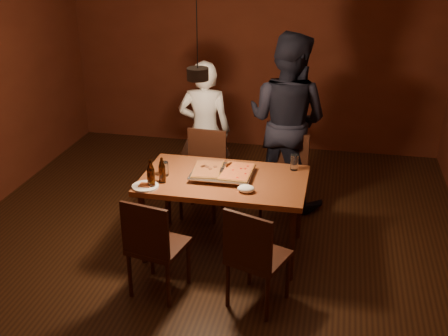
% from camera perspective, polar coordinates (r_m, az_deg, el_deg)
% --- Properties ---
extents(room_shell, '(6.00, 6.00, 6.00)m').
position_cam_1_polar(room_shell, '(4.75, -2.61, 5.41)').
color(room_shell, '#361E0E').
rests_on(room_shell, ground).
extents(dining_table, '(1.50, 0.90, 0.75)m').
position_cam_1_polar(dining_table, '(5.14, -0.00, -1.78)').
color(dining_table, '#964B26').
rests_on(dining_table, floor).
extents(chair_far_left, '(0.45, 0.45, 0.49)m').
position_cam_1_polar(chair_far_left, '(5.93, -2.01, 0.31)').
color(chair_far_left, '#38190F').
rests_on(chair_far_left, floor).
extents(chair_far_right, '(0.48, 0.48, 0.49)m').
position_cam_1_polar(chair_far_right, '(5.88, 6.29, -0.05)').
color(chair_far_right, '#38190F').
rests_on(chair_far_right, floor).
extents(chair_near_left, '(0.50, 0.50, 0.49)m').
position_cam_1_polar(chair_near_left, '(4.60, -7.27, -7.23)').
color(chair_near_left, '#38190F').
rests_on(chair_near_left, floor).
extents(chair_near_right, '(0.54, 0.54, 0.49)m').
position_cam_1_polar(chair_near_right, '(4.43, 3.04, -8.37)').
color(chair_near_right, '#38190F').
rests_on(chair_near_right, floor).
extents(pizza_tray, '(0.58, 0.48, 0.05)m').
position_cam_1_polar(pizza_tray, '(5.13, -0.17, -0.62)').
color(pizza_tray, silver).
rests_on(pizza_tray, dining_table).
extents(pizza_meat, '(0.28, 0.42, 0.02)m').
position_cam_1_polar(pizza_meat, '(5.16, -1.68, -0.10)').
color(pizza_meat, maroon).
rests_on(pizza_meat, pizza_tray).
extents(pizza_cheese, '(0.28, 0.43, 0.02)m').
position_cam_1_polar(pizza_cheese, '(5.11, 1.34, -0.34)').
color(pizza_cheese, gold).
rests_on(pizza_cheese, pizza_tray).
extents(spatula, '(0.15, 0.25, 0.04)m').
position_cam_1_polar(spatula, '(5.12, -0.15, -0.20)').
color(spatula, silver).
rests_on(spatula, pizza_tray).
extents(beer_bottle_a, '(0.07, 0.07, 0.26)m').
position_cam_1_polar(beer_bottle_a, '(4.92, -7.44, -0.59)').
color(beer_bottle_a, black).
rests_on(beer_bottle_a, dining_table).
extents(beer_bottle_b, '(0.06, 0.06, 0.24)m').
position_cam_1_polar(beer_bottle_b, '(5.01, -6.32, -0.23)').
color(beer_bottle_b, black).
rests_on(beer_bottle_b, dining_table).
extents(water_glass_left, '(0.08, 0.08, 0.13)m').
position_cam_1_polar(water_glass_left, '(5.17, -6.11, -0.08)').
color(water_glass_left, silver).
rests_on(water_glass_left, dining_table).
extents(water_glass_right, '(0.07, 0.07, 0.15)m').
position_cam_1_polar(water_glass_right, '(5.29, 7.16, 0.57)').
color(water_glass_right, silver).
rests_on(water_glass_right, dining_table).
extents(plate_slice, '(0.24, 0.24, 0.03)m').
position_cam_1_polar(plate_slice, '(4.98, -8.00, -1.84)').
color(plate_slice, white).
rests_on(plate_slice, dining_table).
extents(napkin, '(0.15, 0.12, 0.06)m').
position_cam_1_polar(napkin, '(4.84, 2.25, -2.11)').
color(napkin, white).
rests_on(napkin, dining_table).
extents(diner_white, '(0.61, 0.44, 1.57)m').
position_cam_1_polar(diner_white, '(6.19, -1.98, 3.79)').
color(diner_white, silver).
rests_on(diner_white, floor).
extents(diner_dark, '(1.12, 1.00, 1.90)m').
position_cam_1_polar(diner_dark, '(6.04, 6.42, 4.77)').
color(diner_dark, black).
rests_on(diner_dark, floor).
extents(pendant_lamp, '(0.18, 0.18, 1.10)m').
position_cam_1_polar(pendant_lamp, '(4.65, -2.69, 9.64)').
color(pendant_lamp, black).
rests_on(pendant_lamp, ceiling).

